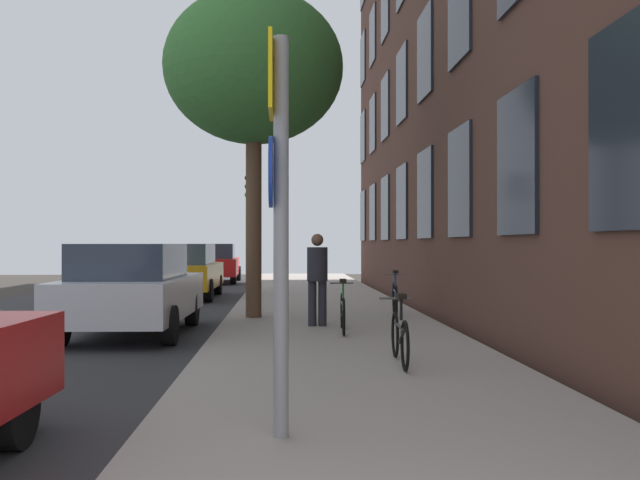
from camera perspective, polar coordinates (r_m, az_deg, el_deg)
ground_plane at (r=16.48m, az=-12.10°, el=-5.98°), size 41.80×41.80×0.00m
road_asphalt at (r=16.94m, az=-19.17°, el=-5.80°), size 7.00×38.00×0.01m
sidewalk at (r=16.29m, az=0.20°, el=-5.85°), size 4.20×38.00×0.12m
building_facade at (r=16.93m, az=9.55°, el=18.00°), size 0.56×27.00×13.85m
sign_post at (r=5.45m, az=-3.47°, el=3.24°), size 0.16×0.60×3.14m
traffic_light at (r=21.51m, az=-5.50°, el=2.47°), size 0.43×0.24×3.73m
tree_near at (r=14.80m, az=-5.46°, el=13.80°), size 3.70×3.70×6.72m
bicycle_0 at (r=8.86m, az=6.57°, el=-7.87°), size 0.42×1.61×0.90m
bicycle_1 at (r=11.99m, az=1.88°, el=-5.85°), size 0.42×1.71×0.91m
bicycle_2 at (r=14.79m, az=6.17°, el=-4.72°), size 0.42×1.67×0.96m
pedestrian_0 at (r=12.77m, az=-0.22°, el=-2.75°), size 0.45×0.45×1.69m
car_1 at (r=12.78m, az=-15.15°, el=-3.84°), size 1.99×4.26×1.62m
car_2 at (r=21.02m, az=-10.97°, el=-2.45°), size 1.86×4.37×1.62m
car_3 at (r=29.28m, az=-8.59°, el=-1.85°), size 2.01×4.50×1.62m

